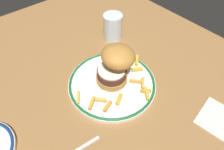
{
  "coord_description": "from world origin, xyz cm",
  "views": [
    {
      "loc": [
        25.79,
        -21.32,
        47.91
      ],
      "look_at": [
        -3.45,
        3.45,
        4.6
      ],
      "focal_mm": 31.27,
      "sensor_mm": 36.0,
      "label": 1
    }
  ],
  "objects_px": {
    "dinner_plate": "(112,83)",
    "burger": "(115,64)",
    "water_glass": "(113,28)",
    "napkin": "(220,120)"
  },
  "relations": [
    {
      "from": "water_glass",
      "to": "napkin",
      "type": "relative_size",
      "value": 0.9
    },
    {
      "from": "dinner_plate",
      "to": "burger",
      "type": "relative_size",
      "value": 1.9
    },
    {
      "from": "burger",
      "to": "water_glass",
      "type": "relative_size",
      "value": 1.46
    },
    {
      "from": "dinner_plate",
      "to": "burger",
      "type": "xyz_separation_m",
      "value": [
        -0.0,
        0.02,
        0.07
      ]
    },
    {
      "from": "dinner_plate",
      "to": "water_glass",
      "type": "distance_m",
      "value": 0.24
    },
    {
      "from": "dinner_plate",
      "to": "napkin",
      "type": "bearing_deg",
      "value": 26.98
    },
    {
      "from": "dinner_plate",
      "to": "water_glass",
      "type": "bearing_deg",
      "value": 138.98
    },
    {
      "from": "water_glass",
      "to": "napkin",
      "type": "xyz_separation_m",
      "value": [
        0.47,
        -0.01,
        -0.04
      ]
    },
    {
      "from": "burger",
      "to": "water_glass",
      "type": "height_order",
      "value": "burger"
    },
    {
      "from": "water_glass",
      "to": "napkin",
      "type": "distance_m",
      "value": 0.47
    }
  ]
}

